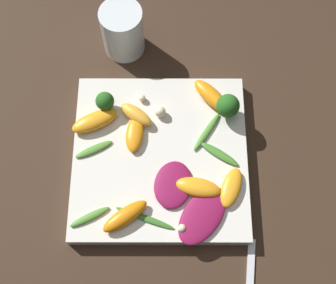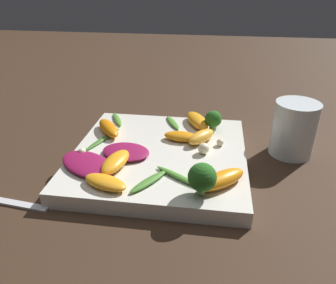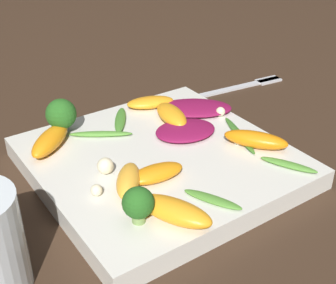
{
  "view_description": "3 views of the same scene",
  "coord_description": "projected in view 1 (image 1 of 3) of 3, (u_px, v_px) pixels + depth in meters",
  "views": [
    {
      "loc": [
        -0.27,
        -0.01,
        0.72
      ],
      "look_at": [
        0.02,
        -0.01,
        0.03
      ],
      "focal_mm": 50.0,
      "sensor_mm": 36.0,
      "label": 1
    },
    {
      "loc": [
        0.08,
        -0.46,
        0.29
      ],
      "look_at": [
        0.01,
        0.01,
        0.03
      ],
      "focal_mm": 35.0,
      "sensor_mm": 36.0,
      "label": 2
    },
    {
      "loc": [
        0.26,
        0.39,
        0.31
      ],
      "look_at": [
        -0.01,
        -0.01,
        0.03
      ],
      "focal_mm": 50.0,
      "sensor_mm": 36.0,
      "label": 3
    }
  ],
  "objects": [
    {
      "name": "ground_plane",
      "position": [
        160.0,
        160.0,
        0.77
      ],
      "size": [
        2.4,
        2.4,
        0.0
      ],
      "primitive_type": "plane",
      "color": "#382619"
    },
    {
      "name": "plate",
      "position": [
        160.0,
        157.0,
        0.76
      ],
      "size": [
        0.28,
        0.28,
        0.02
      ],
      "color": "silver",
      "rests_on": "ground_plane"
    },
    {
      "name": "drinking_glass",
      "position": [
        123.0,
        31.0,
        0.81
      ],
      "size": [
        0.07,
        0.07,
        0.09
      ],
      "color": "white",
      "rests_on": "ground_plane"
    },
    {
      "name": "radicchio_leaf_0",
      "position": [
        173.0,
        185.0,
        0.72
      ],
      "size": [
        0.09,
        0.07,
        0.01
      ],
      "color": "maroon",
      "rests_on": "plate"
    },
    {
      "name": "radicchio_leaf_1",
      "position": [
        203.0,
        215.0,
        0.7
      ],
      "size": [
        0.12,
        0.1,
        0.01
      ],
      "color": "maroon",
      "rests_on": "plate"
    },
    {
      "name": "orange_segment_0",
      "position": [
        135.0,
        134.0,
        0.75
      ],
      "size": [
        0.07,
        0.03,
        0.01
      ],
      "color": "orange",
      "rests_on": "plate"
    },
    {
      "name": "orange_segment_1",
      "position": [
        95.0,
        121.0,
        0.76
      ],
      "size": [
        0.06,
        0.08,
        0.02
      ],
      "color": "orange",
      "rests_on": "plate"
    },
    {
      "name": "orange_segment_2",
      "position": [
        212.0,
        96.0,
        0.77
      ],
      "size": [
        0.08,
        0.07,
        0.02
      ],
      "color": "orange",
      "rests_on": "plate"
    },
    {
      "name": "orange_segment_3",
      "position": [
        231.0,
        188.0,
        0.72
      ],
      "size": [
        0.07,
        0.05,
        0.01
      ],
      "color": "orange",
      "rests_on": "plate"
    },
    {
      "name": "orange_segment_4",
      "position": [
        198.0,
        187.0,
        0.72
      ],
      "size": [
        0.04,
        0.07,
        0.02
      ],
      "color": "orange",
      "rests_on": "plate"
    },
    {
      "name": "orange_segment_5",
      "position": [
        136.0,
        115.0,
        0.76
      ],
      "size": [
        0.06,
        0.06,
        0.02
      ],
      "color": "#FCAD33",
      "rests_on": "plate"
    },
    {
      "name": "orange_segment_6",
      "position": [
        125.0,
        216.0,
        0.7
      ],
      "size": [
        0.07,
        0.08,
        0.02
      ],
      "color": "orange",
      "rests_on": "plate"
    },
    {
      "name": "broccoli_floret_0",
      "position": [
        228.0,
        106.0,
        0.75
      ],
      "size": [
        0.04,
        0.04,
        0.05
      ],
      "color": "#7A9E51",
      "rests_on": "plate"
    },
    {
      "name": "broccoli_floret_1",
      "position": [
        105.0,
        101.0,
        0.76
      ],
      "size": [
        0.03,
        0.03,
        0.04
      ],
      "color": "#7A9E51",
      "rests_on": "plate"
    },
    {
      "name": "arugula_sprig_0",
      "position": [
        219.0,
        155.0,
        0.74
      ],
      "size": [
        0.05,
        0.07,
        0.01
      ],
      "color": "#47842D",
      "rests_on": "plate"
    },
    {
      "name": "arugula_sprig_1",
      "position": [
        94.0,
        149.0,
        0.75
      ],
      "size": [
        0.04,
        0.06,
        0.01
      ],
      "color": "#518E33",
      "rests_on": "plate"
    },
    {
      "name": "arugula_sprig_2",
      "position": [
        90.0,
        217.0,
        0.7
      ],
      "size": [
        0.04,
        0.06,
        0.01
      ],
      "color": "#518E33",
      "rests_on": "plate"
    },
    {
      "name": "arugula_sprig_3",
      "position": [
        207.0,
        132.0,
        0.76
      ],
      "size": [
        0.07,
        0.05,
        0.01
      ],
      "color": "#518E33",
      "rests_on": "plate"
    },
    {
      "name": "arugula_sprig_4",
      "position": [
        145.0,
        218.0,
        0.7
      ],
      "size": [
        0.04,
        0.09,
        0.0
      ],
      "color": "#3D7528",
      "rests_on": "plate"
    },
    {
      "name": "macadamia_nut_0",
      "position": [
        136.0,
        208.0,
        0.71
      ],
      "size": [
        0.01,
        0.01,
        0.01
      ],
      "color": "beige",
      "rests_on": "plate"
    },
    {
      "name": "macadamia_nut_1",
      "position": [
        160.0,
        112.0,
        0.76
      ],
      "size": [
        0.02,
        0.02,
        0.02
      ],
      "color": "beige",
      "rests_on": "plate"
    },
    {
      "name": "macadamia_nut_2",
      "position": [
        182.0,
        228.0,
        0.69
      ],
      "size": [
        0.01,
        0.01,
        0.01
      ],
      "color": "beige",
      "rests_on": "plate"
    },
    {
      "name": "macadamia_nut_3",
      "position": [
        142.0,
        98.0,
        0.78
      ],
      "size": [
        0.01,
        0.01,
        0.01
      ],
      "color": "beige",
      "rests_on": "plate"
    }
  ]
}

